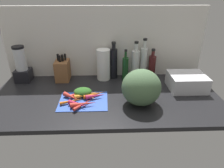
# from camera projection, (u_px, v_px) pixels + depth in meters

# --- Properties ---
(ground_plane) EXTENTS (1.70, 0.80, 0.03)m
(ground_plane) POSITION_uv_depth(u_px,v_px,m) (106.00, 97.00, 1.53)
(ground_plane) COLOR black
(wall_back) EXTENTS (1.70, 0.03, 0.60)m
(wall_back) POSITION_uv_depth(u_px,v_px,m) (105.00, 43.00, 1.73)
(wall_back) COLOR silver
(wall_back) RESTS_ON ground_plane
(cutting_board) EXTENTS (0.34, 0.27, 0.01)m
(cutting_board) POSITION_uv_depth(u_px,v_px,m) (83.00, 101.00, 1.44)
(cutting_board) COLOR #2D51B7
(cutting_board) RESTS_ON ground_plane
(carrot_0) EXTENTS (0.15, 0.08, 0.04)m
(carrot_0) POSITION_uv_depth(u_px,v_px,m) (95.00, 96.00, 1.46)
(carrot_0) COLOR #B2264C
(carrot_0) RESTS_ON cutting_board
(carrot_1) EXTENTS (0.17, 0.11, 0.03)m
(carrot_1) POSITION_uv_depth(u_px,v_px,m) (94.00, 94.00, 1.48)
(carrot_1) COLOR orange
(carrot_1) RESTS_ON cutting_board
(carrot_2) EXTENTS (0.18, 0.07, 0.03)m
(carrot_2) POSITION_uv_depth(u_px,v_px,m) (83.00, 104.00, 1.36)
(carrot_2) COLOR red
(carrot_2) RESTS_ON cutting_board
(carrot_3) EXTENTS (0.16, 0.08, 0.02)m
(carrot_3) POSITION_uv_depth(u_px,v_px,m) (71.00, 101.00, 1.41)
(carrot_3) COLOR orange
(carrot_3) RESTS_ON cutting_board
(carrot_4) EXTENTS (0.10, 0.08, 0.03)m
(carrot_4) POSITION_uv_depth(u_px,v_px,m) (91.00, 94.00, 1.50)
(carrot_4) COLOR orange
(carrot_4) RESTS_ON cutting_board
(carrot_5) EXTENTS (0.11, 0.11, 0.03)m
(carrot_5) POSITION_uv_depth(u_px,v_px,m) (78.00, 94.00, 1.50)
(carrot_5) COLOR red
(carrot_5) RESTS_ON cutting_board
(carrot_6) EXTENTS (0.13, 0.12, 0.03)m
(carrot_6) POSITION_uv_depth(u_px,v_px,m) (87.00, 96.00, 1.47)
(carrot_6) COLOR orange
(carrot_6) RESTS_ON cutting_board
(carrot_7) EXTENTS (0.11, 0.07, 0.03)m
(carrot_7) POSITION_uv_depth(u_px,v_px,m) (81.00, 96.00, 1.46)
(carrot_7) COLOR orange
(carrot_7) RESTS_ON cutting_board
(carrot_8) EXTENTS (0.14, 0.09, 0.03)m
(carrot_8) POSITION_uv_depth(u_px,v_px,m) (77.00, 104.00, 1.36)
(carrot_8) COLOR #B2264C
(carrot_8) RESTS_ON cutting_board
(carrot_9) EXTENTS (0.13, 0.15, 0.02)m
(carrot_9) POSITION_uv_depth(u_px,v_px,m) (83.00, 104.00, 1.37)
(carrot_9) COLOR red
(carrot_9) RESTS_ON cutting_board
(carrot_10) EXTENTS (0.13, 0.11, 0.04)m
(carrot_10) POSITION_uv_depth(u_px,v_px,m) (71.00, 97.00, 1.45)
(carrot_10) COLOR red
(carrot_10) RESTS_ON cutting_board
(carrot_greens_pile) EXTENTS (0.13, 0.10, 0.06)m
(carrot_greens_pile) POSITION_uv_depth(u_px,v_px,m) (83.00, 92.00, 1.49)
(carrot_greens_pile) COLOR #2D6023
(carrot_greens_pile) RESTS_ON cutting_board
(winter_squash) EXTENTS (0.27, 0.25, 0.25)m
(winter_squash) POSITION_uv_depth(u_px,v_px,m) (141.00, 87.00, 1.36)
(winter_squash) COLOR #4C6B47
(winter_squash) RESTS_ON ground_plane
(knife_block) EXTENTS (0.11, 0.15, 0.23)m
(knife_block) POSITION_uv_depth(u_px,v_px,m) (62.00, 70.00, 1.73)
(knife_block) COLOR brown
(knife_block) RESTS_ON ground_plane
(blender_appliance) EXTENTS (0.12, 0.12, 0.31)m
(blender_appliance) POSITION_uv_depth(u_px,v_px,m) (22.00, 66.00, 1.69)
(blender_appliance) COLOR black
(blender_appliance) RESTS_ON ground_plane
(paper_towel_roll) EXTENTS (0.11, 0.11, 0.27)m
(paper_towel_roll) POSITION_uv_depth(u_px,v_px,m) (103.00, 65.00, 1.73)
(paper_towel_roll) COLOR white
(paper_towel_roll) RESTS_ON ground_plane
(bottle_0) EXTENTS (0.06, 0.06, 0.32)m
(bottle_0) POSITION_uv_depth(u_px,v_px,m) (114.00, 63.00, 1.74)
(bottle_0) COLOR black
(bottle_0) RESTS_ON ground_plane
(bottle_1) EXTENTS (0.05, 0.05, 0.27)m
(bottle_1) POSITION_uv_depth(u_px,v_px,m) (125.00, 68.00, 1.72)
(bottle_1) COLOR #19421E
(bottle_1) RESTS_ON ground_plane
(bottle_2) EXTENTS (0.07, 0.07, 0.33)m
(bottle_2) POSITION_uv_depth(u_px,v_px,m) (135.00, 64.00, 1.73)
(bottle_2) COLOR silver
(bottle_2) RESTS_ON ground_plane
(bottle_3) EXTENTS (0.06, 0.06, 0.35)m
(bottle_3) POSITION_uv_depth(u_px,v_px,m) (143.00, 62.00, 1.75)
(bottle_3) COLOR silver
(bottle_3) RESTS_ON ground_plane
(bottle_4) EXTENTS (0.06, 0.06, 0.26)m
(bottle_4) POSITION_uv_depth(u_px,v_px,m) (152.00, 66.00, 1.76)
(bottle_4) COLOR #471919
(bottle_4) RESTS_ON ground_plane
(dish_rack) EXTENTS (0.28, 0.24, 0.12)m
(dish_rack) POSITION_uv_depth(u_px,v_px,m) (187.00, 82.00, 1.59)
(dish_rack) COLOR silver
(dish_rack) RESTS_ON ground_plane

